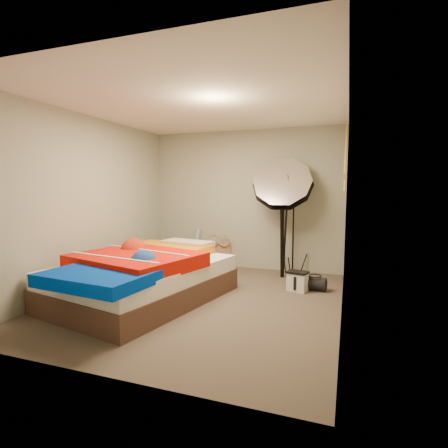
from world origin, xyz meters
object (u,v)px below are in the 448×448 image
at_px(camera_case, 297,282).
at_px(bed, 143,275).
at_px(duffel_bag, 315,284).
at_px(tote_bag, 218,255).
at_px(photo_umbrella, 283,186).
at_px(wrapping_roll, 196,247).
at_px(camera_tripod, 283,231).

height_order(camera_case, bed, bed).
bearing_deg(bed, duffel_bag, 30.15).
distance_m(tote_bag, bed, 2.19).
distance_m(tote_bag, photo_umbrella, 1.79).
bearing_deg(wrapping_roll, camera_tripod, -12.66).
height_order(wrapping_roll, camera_case, wrapping_roll).
relative_size(bed, photo_umbrella, 1.26).
distance_m(camera_case, camera_tripod, 1.00).
bearing_deg(camera_case, camera_tripod, 130.43).
relative_size(wrapping_roll, camera_case, 2.63).
relative_size(tote_bag, bed, 0.17).
bearing_deg(tote_bag, photo_umbrella, -35.15).
xyz_separation_m(tote_bag, wrapping_roll, (-0.44, 0.00, 0.12)).
bearing_deg(tote_bag, wrapping_roll, 155.84).
bearing_deg(camera_tripod, camera_case, -63.66).
bearing_deg(photo_umbrella, duffel_bag, -50.03).
bearing_deg(photo_umbrella, camera_case, -65.61).
height_order(tote_bag, photo_umbrella, photo_umbrella).
distance_m(wrapping_roll, camera_case, 2.34).
distance_m(photo_umbrella, camera_tripod, 0.75).
distance_m(tote_bag, wrapping_roll, 0.46).
height_order(tote_bag, bed, bed).
distance_m(duffel_bag, photo_umbrella, 1.70).
xyz_separation_m(tote_bag, duffel_bag, (1.85, -0.97, -0.13)).
bearing_deg(bed, photo_umbrella, 52.87).
xyz_separation_m(tote_bag, photo_umbrella, (1.23, -0.24, 1.28)).
relative_size(tote_bag, duffel_bag, 1.40).
distance_m(wrapping_roll, camera_tripod, 1.81).
relative_size(camera_case, photo_umbrella, 0.13).
xyz_separation_m(camera_case, photo_umbrella, (-0.38, 0.84, 1.37)).
bearing_deg(camera_case, wrapping_roll, 166.38).
relative_size(wrapping_roll, duffel_bag, 2.15).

